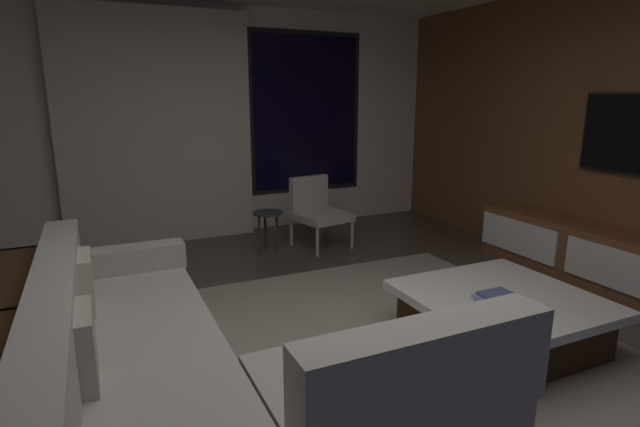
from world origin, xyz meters
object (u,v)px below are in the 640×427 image
at_px(side_stool, 268,219).
at_px(book_stack_on_coffee_table, 496,298).
at_px(media_console, 639,271).
at_px(coffee_table, 500,319).
at_px(sectional_couch, 193,375).
at_px(accent_chair_near_window, 317,208).

bearing_deg(side_stool, book_stack_on_coffee_table, -76.88).
xyz_separation_m(side_stool, media_console, (2.37, -2.51, -0.12)).
bearing_deg(coffee_table, book_stack_on_coffee_table, -148.10).
bearing_deg(book_stack_on_coffee_table, side_stool, 103.12).
xyz_separation_m(sectional_couch, accent_chair_near_window, (1.89, 2.62, 0.14)).
xyz_separation_m(coffee_table, side_stool, (-0.77, 2.60, 0.19)).
xyz_separation_m(book_stack_on_coffee_table, media_console, (1.74, 0.18, -0.14)).
bearing_deg(accent_chair_near_window, side_stool, -177.48).
bearing_deg(side_stool, sectional_couch, -116.43).
relative_size(coffee_table, side_stool, 2.52).
bearing_deg(side_stool, accent_chair_near_window, 2.52).
height_order(accent_chair_near_window, side_stool, accent_chair_near_window).
relative_size(coffee_table, media_console, 0.37).
bearing_deg(media_console, coffee_table, -176.66).
distance_m(coffee_table, book_stack_on_coffee_table, 0.27).
height_order(side_stool, media_console, media_console).
bearing_deg(book_stack_on_coffee_table, accent_chair_near_window, 90.69).
distance_m(accent_chair_near_window, side_stool, 0.60).
distance_m(sectional_couch, media_console, 3.66).
height_order(coffee_table, side_stool, side_stool).
xyz_separation_m(sectional_couch, media_console, (3.66, 0.09, -0.04)).
height_order(coffee_table, media_console, media_console).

